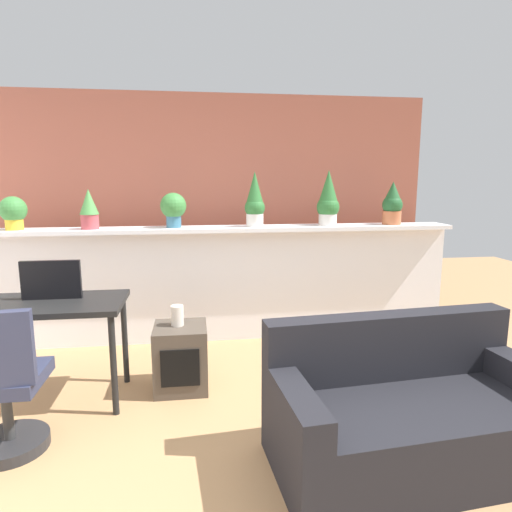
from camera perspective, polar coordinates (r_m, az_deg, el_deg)
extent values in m
plane|color=tan|center=(2.82, -2.95, -24.67)|extent=(12.00, 12.00, 0.00)
cube|color=white|center=(4.45, -5.26, -3.80)|extent=(4.75, 0.16, 1.10)
cube|color=white|center=(4.31, -5.36, 3.48)|extent=(4.75, 0.36, 0.04)
cube|color=#9E5442|center=(4.93, -5.72, 5.77)|extent=(4.75, 0.10, 2.50)
cylinder|color=gold|center=(4.60, -28.73, 3.57)|extent=(0.15, 0.15, 0.10)
sphere|color=#3D843D|center=(4.59, -28.87, 5.29)|extent=(0.24, 0.24, 0.24)
cylinder|color=#B7474C|center=(4.38, -20.65, 4.16)|extent=(0.16, 0.16, 0.14)
cone|color=#4C9347|center=(4.37, -20.80, 6.58)|extent=(0.17, 0.17, 0.23)
cylinder|color=#386B84|center=(4.31, -10.57, 4.41)|extent=(0.14, 0.14, 0.12)
sphere|color=#3D843D|center=(4.30, -10.63, 6.40)|extent=(0.25, 0.25, 0.25)
cylinder|color=silver|center=(4.33, -0.16, 4.65)|extent=(0.17, 0.17, 0.12)
sphere|color=#2D7033|center=(4.32, -0.16, 6.25)|extent=(0.20, 0.20, 0.20)
cone|color=#2D7033|center=(4.31, -0.16, 8.83)|extent=(0.17, 0.17, 0.31)
cylinder|color=silver|center=(4.51, 9.23, 4.66)|extent=(0.18, 0.18, 0.11)
sphere|color=#2D7033|center=(4.50, 9.28, 6.24)|extent=(0.23, 0.23, 0.23)
cone|color=#2D7033|center=(4.49, 9.35, 8.87)|extent=(0.19, 0.19, 0.32)
cylinder|color=#C66B42|center=(4.74, 17.11, 4.76)|extent=(0.19, 0.19, 0.14)
sphere|color=#235B2D|center=(4.74, 17.19, 6.32)|extent=(0.20, 0.20, 0.20)
cone|color=#235B2D|center=(4.73, 17.28, 7.99)|extent=(0.17, 0.17, 0.20)
cylinder|color=black|center=(3.23, -17.91, -13.31)|extent=(0.04, 0.04, 0.71)
cylinder|color=black|center=(3.69, -16.58, -10.28)|extent=(0.04, 0.04, 0.71)
cube|color=black|center=(3.46, -25.75, -5.69)|extent=(1.10, 0.60, 0.04)
cube|color=black|center=(3.49, -24.93, -2.81)|extent=(0.41, 0.04, 0.28)
cylinder|color=#262628|center=(3.24, -29.11, -20.40)|extent=(0.44, 0.44, 0.07)
cylinder|color=#333333|center=(3.14, -29.44, -17.15)|extent=(0.06, 0.06, 0.34)
cube|color=#2D334C|center=(3.06, -29.78, -13.61)|extent=(0.44, 0.44, 0.08)
cube|color=#4C4238|center=(3.53, -9.66, -12.75)|extent=(0.40, 0.40, 0.50)
cube|color=black|center=(3.36, -9.76, -13.99)|extent=(0.28, 0.04, 0.28)
cylinder|color=silver|center=(3.44, -10.13, -7.58)|extent=(0.10, 0.10, 0.16)
cube|color=black|center=(2.81, 19.52, -20.68)|extent=(1.62, 0.89, 0.40)
cube|color=black|center=(2.87, 16.76, -11.00)|extent=(1.57, 0.29, 0.40)
cube|color=black|center=(2.40, 4.90, -18.01)|extent=(0.22, 0.77, 0.16)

